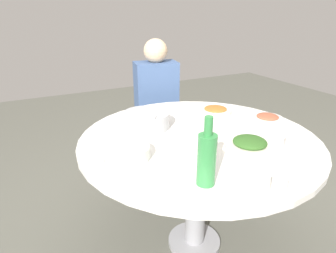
# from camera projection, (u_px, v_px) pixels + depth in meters

# --- Properties ---
(ground) EXTENTS (8.00, 8.00, 0.00)m
(ground) POSITION_uv_depth(u_px,v_px,m) (194.00, 243.00, 1.88)
(ground) COLOR #5A5A50
(round_dining_table) EXTENTS (1.30, 1.30, 0.75)m
(round_dining_table) POSITION_uv_depth(u_px,v_px,m) (198.00, 154.00, 1.64)
(round_dining_table) COLOR #99999E
(round_dining_table) RESTS_ON ground
(rice_bowl) EXTENTS (0.28, 0.28, 0.10)m
(rice_bowl) POSITION_uv_depth(u_px,v_px,m) (146.00, 120.00, 1.70)
(rice_bowl) COLOR #B2B5BA
(rice_bowl) RESTS_ON round_dining_table
(soup_bowl) EXTENTS (0.25, 0.25, 0.06)m
(soup_bowl) POSITION_uv_depth(u_px,v_px,m) (123.00, 153.00, 1.35)
(soup_bowl) COLOR white
(soup_bowl) RESTS_ON round_dining_table
(dish_greens) EXTENTS (0.25, 0.25, 0.06)m
(dish_greens) POSITION_uv_depth(u_px,v_px,m) (250.00, 144.00, 1.45)
(dish_greens) COLOR silver
(dish_greens) RESTS_ON round_dining_table
(dish_tofu_braise) EXTENTS (0.21, 0.21, 0.04)m
(dish_tofu_braise) POSITION_uv_depth(u_px,v_px,m) (215.00, 110.00, 1.95)
(dish_tofu_braise) COLOR #EEE3CB
(dish_tofu_braise) RESTS_ON round_dining_table
(dish_stirfry) EXTENTS (0.19, 0.19, 0.04)m
(dish_stirfry) POSITION_uv_depth(u_px,v_px,m) (267.00, 118.00, 1.82)
(dish_stirfry) COLOR silver
(dish_stirfry) RESTS_ON round_dining_table
(green_bottle) EXTENTS (0.07, 0.07, 0.29)m
(green_bottle) POSITION_uv_depth(u_px,v_px,m) (207.00, 158.00, 1.12)
(green_bottle) COLOR #378D47
(green_bottle) RESTS_ON round_dining_table
(tea_cup_near) EXTENTS (0.08, 0.08, 0.07)m
(tea_cup_near) POSITION_uv_depth(u_px,v_px,m) (294.00, 142.00, 1.44)
(tea_cup_near) COLOR white
(tea_cup_near) RESTS_ON round_dining_table
(tea_cup_far) EXTENTS (0.06, 0.06, 0.07)m
(tea_cup_far) POSITION_uv_depth(u_px,v_px,m) (280.00, 185.00, 1.09)
(tea_cup_far) COLOR white
(tea_cup_far) RESTS_ON round_dining_table
(stool_for_diner_left) EXTENTS (0.37, 0.37, 0.43)m
(stool_for_diner_left) POSITION_uv_depth(u_px,v_px,m) (157.00, 151.00, 2.61)
(stool_for_diner_left) COLOR brown
(stool_for_diner_left) RESTS_ON ground
(diner_left) EXTENTS (0.38, 0.39, 0.76)m
(diner_left) POSITION_uv_depth(u_px,v_px,m) (156.00, 94.00, 2.41)
(diner_left) COLOR #2D333D
(diner_left) RESTS_ON stool_for_diner_left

